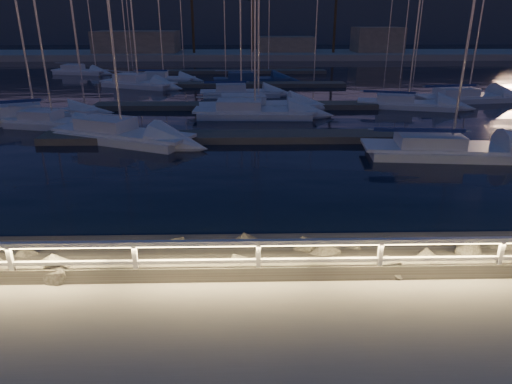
% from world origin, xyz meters
% --- Properties ---
extents(ground, '(400.00, 400.00, 0.00)m').
position_xyz_m(ground, '(0.00, 0.00, 0.00)').
color(ground, gray).
rests_on(ground, ground).
extents(harbor_water, '(400.00, 440.00, 0.60)m').
position_xyz_m(harbor_water, '(0.00, 31.22, -0.97)').
color(harbor_water, black).
rests_on(harbor_water, ground).
extents(guard_rail, '(44.11, 0.12, 1.06)m').
position_xyz_m(guard_rail, '(-0.07, -0.00, 0.77)').
color(guard_rail, white).
rests_on(guard_rail, ground).
extents(floating_docks, '(22.00, 36.00, 0.40)m').
position_xyz_m(floating_docks, '(0.00, 32.50, -0.40)').
color(floating_docks, '#635C52').
rests_on(floating_docks, ground).
extents(far_shore, '(160.00, 14.00, 5.20)m').
position_xyz_m(far_shore, '(-0.12, 74.05, 0.29)').
color(far_shore, gray).
rests_on(far_shore, ground).
extents(palm_center, '(3.00, 3.00, 9.70)m').
position_xyz_m(palm_center, '(2.00, 73.00, 8.78)').
color(palm_center, '#43351F').
rests_on(palm_center, ground).
extents(distant_hills, '(230.00, 37.50, 18.00)m').
position_xyz_m(distant_hills, '(-22.13, 133.69, 4.74)').
color(distant_hills, '#344050').
rests_on(distant_hills, ground).
extents(sailboat_a, '(6.78, 3.39, 11.19)m').
position_xyz_m(sailboat_a, '(-11.85, 19.56, -0.18)').
color(sailboat_a, silver).
rests_on(sailboat_a, ground).
extents(sailboat_b, '(8.68, 5.65, 14.47)m').
position_xyz_m(sailboat_b, '(-6.57, 16.01, -0.13)').
color(sailboat_b, silver).
rests_on(sailboat_b, ground).
extents(sailboat_c, '(8.77, 3.02, 14.66)m').
position_xyz_m(sailboat_c, '(1.16, 22.53, -0.15)').
color(sailboat_c, silver).
rests_on(sailboat_c, ground).
extents(sailboat_d, '(9.03, 3.53, 14.89)m').
position_xyz_m(sailboat_d, '(10.97, 12.49, -0.17)').
color(sailboat_d, silver).
rests_on(sailboat_d, ground).
extents(sailboat_f, '(8.22, 5.23, 13.66)m').
position_xyz_m(sailboat_f, '(-13.93, 21.58, -0.15)').
color(sailboat_f, silver).
rests_on(sailboat_f, ground).
extents(sailboat_g, '(9.12, 3.59, 15.09)m').
position_xyz_m(sailboat_g, '(1.46, 24.72, -0.14)').
color(sailboat_g, silver).
rests_on(sailboat_g, ground).
extents(sailboat_h, '(7.99, 4.18, 13.02)m').
position_xyz_m(sailboat_h, '(13.29, 25.88, -0.20)').
color(sailboat_h, silver).
rests_on(sailboat_h, ground).
extents(sailboat_i, '(8.20, 5.27, 13.71)m').
position_xyz_m(sailboat_i, '(-10.35, 37.68, -0.12)').
color(sailboat_i, silver).
rests_on(sailboat_i, ground).
extents(sailboat_j, '(7.43, 2.66, 12.45)m').
position_xyz_m(sailboat_j, '(0.16, 31.65, -0.18)').
color(sailboat_j, silver).
rests_on(sailboat_j, ground).
extents(sailboat_k, '(8.41, 3.24, 13.94)m').
position_xyz_m(sailboat_k, '(1.22, 40.64, -0.17)').
color(sailboat_k, navy).
rests_on(sailboat_k, ground).
extents(sailboat_l, '(9.13, 3.89, 14.97)m').
position_xyz_m(sailboat_l, '(19.35, 28.64, -0.17)').
color(sailboat_l, silver).
rests_on(sailboat_l, ground).
extents(sailboat_m, '(7.13, 3.55, 11.78)m').
position_xyz_m(sailboat_m, '(-20.19, 49.45, -0.17)').
color(sailboat_m, silver).
rests_on(sailboat_m, ground).
extents(sailboat_n, '(6.99, 2.69, 11.63)m').
position_xyz_m(sailboat_n, '(-8.48, 42.03, -0.20)').
color(sailboat_n, silver).
rests_on(sailboat_n, ground).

